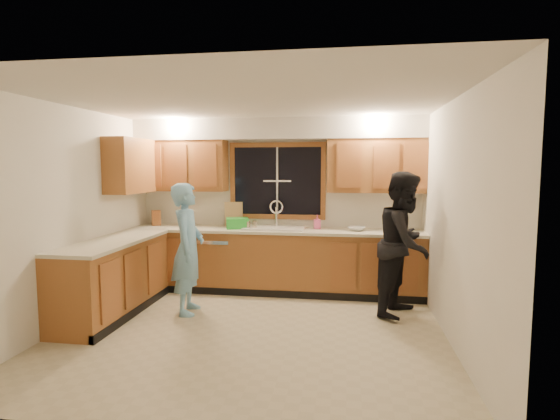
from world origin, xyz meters
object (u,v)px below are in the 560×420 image
at_px(stove, 86,291).
at_px(knife_block, 156,218).
at_px(woman, 405,244).
at_px(dish_crate, 237,223).
at_px(soap_bottle, 317,222).
at_px(bowl, 357,229).
at_px(sink, 274,233).
at_px(dishwasher, 217,262).
at_px(man, 188,248).

height_order(stove, knife_block, knife_block).
bearing_deg(woman, dish_crate, 97.60).
distance_m(soap_bottle, bowl, 0.58).
relative_size(soap_bottle, bowl, 0.84).
height_order(sink, dish_crate, sink).
xyz_separation_m(woman, knife_block, (-3.57, 0.81, 0.16)).
relative_size(woman, dish_crate, 5.56).
relative_size(sink, stove, 0.96).
xyz_separation_m(stove, knife_block, (-0.04, 1.91, 0.59)).
bearing_deg(dishwasher, woman, -15.33).
xyz_separation_m(dishwasher, soap_bottle, (1.46, 0.12, 0.61)).
bearing_deg(man, dish_crate, -26.52).
relative_size(man, knife_block, 6.93).
distance_m(sink, bowl, 1.17).
distance_m(sink, dish_crate, 0.56).
height_order(soap_bottle, bowl, soap_bottle).
bearing_deg(dish_crate, knife_block, 176.06).
bearing_deg(knife_block, man, -81.84).
height_order(man, dish_crate, man).
bearing_deg(man, dishwasher, -10.81).
relative_size(stove, dish_crate, 2.85).
height_order(woman, bowl, woman).
bearing_deg(man, stove, 121.65).
xyz_separation_m(sink, woman, (1.73, -0.72, 0.01)).
distance_m(dishwasher, bowl, 2.09).
height_order(dishwasher, woman, woman).
distance_m(dish_crate, bowl, 1.71).
bearing_deg(stove, woman, 17.31).
height_order(man, soap_bottle, man).
xyz_separation_m(dishwasher, man, (-0.05, -1.06, 0.40)).
relative_size(dishwasher, man, 0.51).
bearing_deg(soap_bottle, man, -142.01).
bearing_deg(woman, dishwasher, 99.77).
distance_m(woman, dish_crate, 2.39).
relative_size(man, soap_bottle, 8.03).
bearing_deg(dishwasher, soap_bottle, 4.70).
bearing_deg(soap_bottle, stove, -141.32).
distance_m(sink, man, 1.40).
xyz_separation_m(soap_bottle, bowl, (0.56, -0.13, -0.07)).
xyz_separation_m(stove, soap_bottle, (2.41, 1.93, 0.57)).
bearing_deg(woman, bowl, 64.04).
height_order(dish_crate, soap_bottle, soap_bottle).
relative_size(dishwasher, dish_crate, 2.60).
height_order(sink, soap_bottle, sink).
relative_size(dish_crate, soap_bottle, 1.57).
distance_m(man, knife_block, 1.51).
bearing_deg(man, knife_block, 30.80).
bearing_deg(sink, dishwasher, -179.01).
relative_size(dishwasher, soap_bottle, 4.08).
relative_size(sink, man, 0.53).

